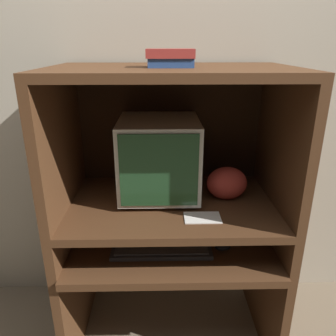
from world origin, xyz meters
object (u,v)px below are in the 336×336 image
mouse (222,247)px  book_stack (170,58)px  crt_monitor (159,157)px  snack_bag (227,183)px  keyboard (162,249)px

mouse → book_stack: 0.88m
crt_monitor → book_stack: (0.05, -0.12, 0.46)m
snack_bag → book_stack: size_ratio=1.02×
snack_bag → crt_monitor: bearing=172.1°
keyboard → mouse: size_ratio=6.40×
crt_monitor → keyboard: size_ratio=0.85×
keyboard → book_stack: 0.85m
keyboard → snack_bag: bearing=26.4°
crt_monitor → book_stack: 0.48m
crt_monitor → snack_bag: (0.33, -0.05, -0.12)m
crt_monitor → keyboard: (0.01, -0.20, -0.38)m
keyboard → snack_bag: size_ratio=2.39×
mouse → snack_bag: bearing=77.8°
crt_monitor → keyboard: 0.43m
crt_monitor → book_stack: size_ratio=2.07×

